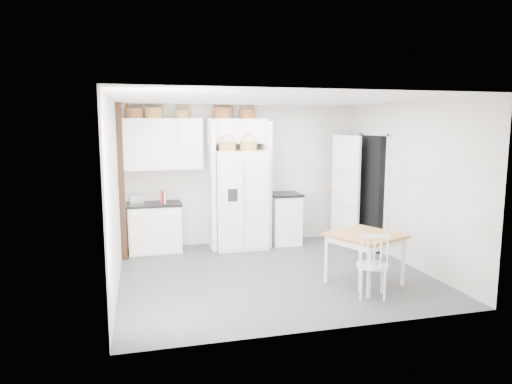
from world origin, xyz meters
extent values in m
plane|color=#484848|center=(0.00, 0.00, 0.00)|extent=(4.50, 4.50, 0.00)
plane|color=white|center=(0.00, 0.00, 2.60)|extent=(4.50, 4.50, 0.00)
plane|color=#BAB5A5|center=(0.00, 2.00, 1.30)|extent=(4.50, 0.00, 4.50)
plane|color=#BAB5A5|center=(-2.25, 0.00, 1.30)|extent=(0.00, 4.00, 4.00)
plane|color=#BAB5A5|center=(2.25, 0.00, 1.30)|extent=(0.00, 4.00, 4.00)
cube|color=white|center=(-0.15, 1.63, 0.89)|extent=(0.92, 0.74, 1.78)
cube|color=white|center=(-1.68, 1.70, 0.42)|extent=(0.90, 0.57, 0.84)
cube|color=white|center=(0.73, 1.70, 0.46)|extent=(0.52, 0.63, 0.92)
cube|color=#A25A31|center=(1.12, -0.76, 0.36)|extent=(1.15, 1.15, 0.73)
cube|color=white|center=(0.99, -1.24, 0.43)|extent=(0.53, 0.51, 0.85)
cube|color=black|center=(-1.68, 1.70, 0.85)|extent=(0.94, 0.61, 0.04)
cube|color=black|center=(0.73, 1.70, 0.94)|extent=(0.57, 0.67, 0.04)
cube|color=silver|center=(-1.98, 1.68, 0.95)|extent=(0.26, 0.18, 0.16)
cube|color=red|center=(-1.55, 1.62, 0.99)|extent=(0.05, 0.16, 0.23)
cube|color=beige|center=(-1.51, 1.62, 0.98)|extent=(0.06, 0.14, 0.21)
cylinder|color=brown|center=(-1.96, 1.83, 2.44)|extent=(0.31, 0.31, 0.17)
cylinder|color=#A05C36|center=(-1.63, 1.83, 2.44)|extent=(0.32, 0.32, 0.19)
cylinder|color=#A05C36|center=(-1.14, 1.83, 2.42)|extent=(0.26, 0.26, 0.15)
cylinder|color=brown|center=(-0.42, 1.83, 2.45)|extent=(0.35, 0.35, 0.20)
cylinder|color=brown|center=(0.04, 1.83, 2.43)|extent=(0.29, 0.29, 0.17)
cylinder|color=#A05C36|center=(-0.39, 1.53, 1.86)|extent=(0.30, 0.30, 0.16)
cylinder|color=#A05C36|center=(-0.01, 1.53, 1.86)|extent=(0.29, 0.29, 0.16)
cube|color=white|center=(-1.50, 1.83, 1.90)|extent=(1.40, 0.34, 0.90)
cube|color=white|center=(-0.15, 1.83, 2.12)|extent=(1.12, 0.34, 0.45)
cube|color=white|center=(-0.66, 1.70, 1.15)|extent=(0.08, 0.60, 2.30)
cube|color=white|center=(0.36, 1.70, 1.15)|extent=(0.08, 0.60, 2.30)
cube|color=#341A0D|center=(-2.20, 1.35, 1.30)|extent=(0.09, 0.09, 2.60)
cube|color=black|center=(2.16, 1.00, 1.02)|extent=(0.18, 0.85, 2.05)
cube|color=white|center=(1.80, 1.33, 1.02)|extent=(0.21, 0.79, 2.05)
camera|label=1|loc=(-1.90, -6.40, 2.23)|focal=32.00mm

